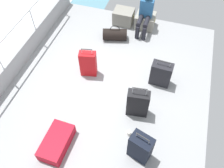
% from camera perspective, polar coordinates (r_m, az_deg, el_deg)
% --- Properties ---
extents(ground_plane, '(4.40, 5.20, 0.06)m').
position_cam_1_polar(ground_plane, '(5.41, -0.42, 0.45)').
color(ground_plane, '#939699').
extents(gunwale_port, '(0.06, 5.20, 0.45)m').
position_cam_1_polar(gunwale_port, '(6.04, -20.61, 6.77)').
color(gunwale_port, '#939699').
rests_on(gunwale_port, ground_plane).
extents(railing_port, '(0.04, 4.20, 1.02)m').
position_cam_1_polar(railing_port, '(5.69, -22.19, 10.69)').
color(railing_port, silver).
rests_on(railing_port, ground_plane).
extents(cargo_crate_0, '(0.57, 0.45, 0.40)m').
position_cam_1_polar(cargo_crate_0, '(6.84, 2.83, 16.00)').
color(cargo_crate_0, gray).
rests_on(cargo_crate_0, ground_plane).
extents(cargo_crate_1, '(0.54, 0.48, 0.37)m').
position_cam_1_polar(cargo_crate_1, '(6.76, 8.03, 14.97)').
color(cargo_crate_1, gray).
rests_on(cargo_crate_1, ground_plane).
extents(passenger_seated, '(0.34, 0.66, 1.07)m').
position_cam_1_polar(passenger_seated, '(6.40, 8.05, 16.72)').
color(passenger_seated, '#26598C').
rests_on(passenger_seated, ground_plane).
extents(suitcase_0, '(0.46, 0.27, 0.69)m').
position_cam_1_polar(suitcase_0, '(5.26, 11.76, 2.40)').
color(suitcase_0, black).
rests_on(suitcase_0, ground_plane).
extents(suitcase_1, '(0.45, 0.26, 0.82)m').
position_cam_1_polar(suitcase_1, '(4.67, 6.24, -4.66)').
color(suitcase_1, black).
rests_on(suitcase_1, ground_plane).
extents(suitcase_2, '(0.45, 0.77, 0.25)m').
position_cam_1_polar(suitcase_2, '(4.58, -13.24, -13.58)').
color(suitcase_2, '#B70C1E').
rests_on(suitcase_2, ground_plane).
extents(suitcase_3, '(0.45, 0.36, 0.73)m').
position_cam_1_polar(suitcase_3, '(4.25, 6.92, -14.98)').
color(suitcase_3, black).
rests_on(suitcase_3, ground_plane).
extents(suitcase_4, '(0.40, 0.27, 0.77)m').
position_cam_1_polar(suitcase_4, '(5.33, -5.79, 4.93)').
color(suitcase_4, red).
rests_on(suitcase_4, ground_plane).
extents(duffel_bag, '(0.68, 0.46, 0.44)m').
position_cam_1_polar(duffel_bag, '(6.30, 0.69, 11.92)').
color(duffel_bag, black).
rests_on(duffel_bag, ground_plane).
extents(paper_cup, '(0.08, 0.08, 0.10)m').
position_cam_1_polar(paper_cup, '(4.64, 4.10, -11.70)').
color(paper_cup, white).
rests_on(paper_cup, ground_plane).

